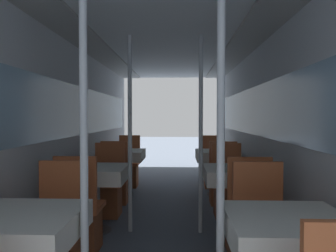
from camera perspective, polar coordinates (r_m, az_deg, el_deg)
wall_left at (r=4.27m, az=-17.39°, el=-0.64°), size 0.05×8.40×2.29m
wall_right at (r=4.17m, az=17.11°, el=-0.69°), size 0.05×8.40×2.29m
ceiling_panel at (r=4.14m, az=-0.35°, el=15.38°), size 2.51×8.40×0.07m
dining_table_left_0 at (r=2.30m, az=-24.42°, el=-16.24°), size 0.72×0.72×0.76m
chair_left_far_0 at (r=2.94m, az=-18.75°, el=-19.39°), size 0.41×0.41×0.98m
support_pole_left_0 at (r=2.05m, az=-14.43°, el=-4.25°), size 0.05×0.05×2.29m
dining_table_left_1 at (r=3.98m, az=-12.43°, el=-8.47°), size 0.72×0.72×0.76m
chair_left_near_1 at (r=3.50m, az=-14.95°, el=-15.85°), size 0.41×0.41×0.98m
chair_left_far_1 at (r=4.63m, az=-10.49°, el=-11.45°), size 0.41×0.41×0.98m
support_pole_left_1 at (r=3.84m, az=-6.64°, el=-1.43°), size 0.05×0.05×2.29m
dining_table_left_2 at (r=5.76m, az=-7.84°, el=-5.28°), size 0.72×0.72×0.76m
chair_left_near_2 at (r=5.23m, az=-8.98°, el=-9.91°), size 0.41×0.41×0.98m
chair_left_far_2 at (r=6.40m, az=-6.89°, el=-7.75°), size 0.41×0.41×0.98m
dining_table_right_0 at (r=2.18m, az=20.18°, el=-17.22°), size 0.72×0.72×0.76m
chair_right_far_0 at (r=2.84m, az=16.05°, el=-20.09°), size 0.41×0.41×0.98m
support_pole_right_0 at (r=1.98m, az=9.15°, el=-4.42°), size 0.05×0.05×2.29m
dining_table_right_1 at (r=3.91m, az=11.66°, el=-8.65°), size 0.72×0.72×0.76m
chair_right_near_1 at (r=3.42m, az=13.39°, el=-16.26°), size 0.41×0.41×0.98m
chair_right_far_1 at (r=4.57m, az=10.34°, el=-11.62°), size 0.41×0.41×0.98m
support_pole_right_1 at (r=3.81m, az=5.72°, el=-1.45°), size 0.05×0.05×2.29m
dining_table_right_2 at (r=5.71m, az=8.56°, el=-5.35°), size 0.72×0.72×0.76m
chair_right_near_2 at (r=5.18m, az=9.32°, el=-10.03°), size 0.41×0.41×0.98m
chair_right_far_2 at (r=6.36m, az=7.92°, el=-7.81°), size 0.41×0.41×0.98m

